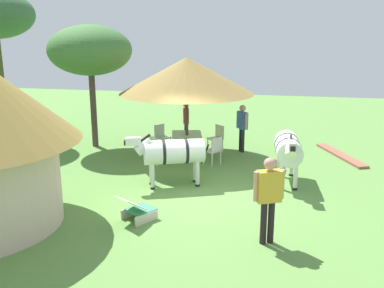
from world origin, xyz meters
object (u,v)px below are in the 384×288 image
shade_umbrella (187,75)px  zebra_by_umbrella (172,152)px  striped_lounge_chair (137,209)px  patio_chair_east_end (217,136)px  patio_chair_near_hut (161,135)px  guest_behind_table (242,124)px  patio_chair_west_end (156,148)px  guest_beside_umbrella (186,119)px  acacia_tree_left_background (90,51)px  patio_dining_table (187,137)px  standing_watcher (269,193)px  patio_chair_near_lawn (214,149)px  zebra_nearest_camera (288,149)px

shade_umbrella → zebra_by_umbrella: 3.30m
striped_lounge_chair → zebra_by_umbrella: (2.30, -0.23, 0.68)m
patio_chair_east_end → patio_chair_near_hut: bearing=50.4°
shade_umbrella → guest_behind_table: (0.98, -1.73, -1.70)m
patio_chair_near_hut → striped_lounge_chair: patio_chair_near_hut is taller
patio_chair_east_end → guest_behind_table: bearing=-131.5°
shade_umbrella → guest_behind_table: size_ratio=2.64×
patio_chair_west_end → zebra_by_umbrella: zebra_by_umbrella is taller
guest_beside_umbrella → striped_lounge_chair: size_ratio=1.64×
guest_beside_umbrella → acacia_tree_left_background: 4.12m
zebra_by_umbrella → striped_lounge_chair: bearing=152.4°
patio_dining_table → standing_watcher: (-5.59, -2.83, 0.39)m
patio_dining_table → patio_chair_east_end: bearing=-43.9°
patio_chair_near_lawn → patio_chair_east_end: size_ratio=1.00×
patio_chair_near_hut → acacia_tree_left_background: size_ratio=0.21×
patio_chair_near_lawn → guest_behind_table: (1.72, -0.69, 0.47)m
patio_chair_near_lawn → zebra_by_umbrella: 2.25m
acacia_tree_left_background → patio_chair_west_end: bearing=-121.2°
standing_watcher → striped_lounge_chair: (0.51, 2.85, -0.80)m
guest_behind_table → zebra_by_umbrella: guest_behind_table is taller
patio_dining_table → acacia_tree_left_background: bearing=79.2°
patio_dining_table → patio_chair_near_hut: patio_chair_near_hut is taller
patio_dining_table → patio_chair_west_end: patio_chair_west_end is taller
patio_dining_table → zebra_nearest_camera: size_ratio=0.76×
patio_chair_near_lawn → standing_watcher: size_ratio=0.51×
standing_watcher → shade_umbrella: bearing=92.0°
striped_lounge_chair → shade_umbrella: bearing=124.3°
patio_chair_west_end → guest_beside_umbrella: bearing=119.3°
standing_watcher → zebra_by_umbrella: 3.84m
patio_chair_west_end → acacia_tree_left_background: acacia_tree_left_background is taller
guest_beside_umbrella → standing_watcher: size_ratio=0.90×
guest_behind_table → striped_lounge_chair: 6.36m
patio_dining_table → patio_chair_near_lawn: 1.28m
guest_beside_umbrella → guest_behind_table: size_ratio=0.96×
zebra_nearest_camera → striped_lounge_chair: bearing=39.8°
patio_dining_table → guest_behind_table: bearing=-60.3°
patio_chair_west_end → zebra_nearest_camera: size_ratio=0.41×
patio_chair_east_end → patio_chair_near_lawn: bearing=139.1°
zebra_nearest_camera → acacia_tree_left_background: (2.62, 6.79, 2.43)m
patio_chair_near_lawn → zebra_by_umbrella: size_ratio=0.42×
shade_umbrella → guest_behind_table: 2.62m
guest_beside_umbrella → guest_behind_table: (-0.67, -2.12, 0.04)m
patio_chair_west_end → acacia_tree_left_background: size_ratio=0.21×
shade_umbrella → zebra_by_umbrella: (-2.79, -0.20, -1.75)m
patio_chair_east_end → guest_beside_umbrella: 1.53m
patio_chair_east_end → zebra_nearest_camera: size_ratio=0.41×
patio_chair_near_lawn → guest_behind_table: 1.91m
guest_beside_umbrella → zebra_by_umbrella: size_ratio=0.74×
guest_beside_umbrella → standing_watcher: bearing=8.2°
patio_dining_table → striped_lounge_chair: (-5.09, 0.03, -0.41)m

